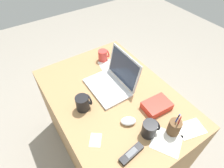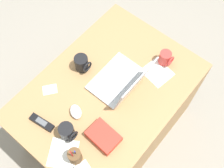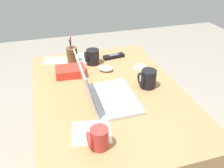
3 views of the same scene
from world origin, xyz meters
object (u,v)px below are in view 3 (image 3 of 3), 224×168
object	(u,v)px
computer_mouse	(106,68)
pen_holder	(72,55)
coffee_mug_tall	(92,57)
coffee_mug_spare	(99,138)
cordless_phone	(114,56)
coffee_mug_white	(148,79)
snack_bag	(70,71)
laptop	(104,93)

from	to	relation	value
computer_mouse	pen_holder	size ratio (longest dim) A/B	0.54
coffee_mug_tall	pen_holder	bearing A→B (deg)	60.43
pen_holder	computer_mouse	bearing A→B (deg)	-137.01
coffee_mug_spare	cordless_phone	xyz separation A→B (m)	(0.81, -0.31, -0.04)
pen_holder	coffee_mug_white	bearing A→B (deg)	-141.15
pen_holder	coffee_mug_spare	bearing A→B (deg)	179.00
coffee_mug_tall	cordless_phone	bearing A→B (deg)	-73.90
coffee_mug_spare	snack_bag	world-z (taller)	coffee_mug_spare
computer_mouse	pen_holder	xyz separation A→B (m)	(0.20, 0.19, 0.03)
coffee_mug_white	computer_mouse	bearing A→B (deg)	35.28
coffee_mug_white	snack_bag	bearing A→B (deg)	56.71
computer_mouse	cordless_phone	world-z (taller)	computer_mouse
laptop	snack_bag	distance (m)	0.36
laptop	coffee_mug_spare	size ratio (longest dim) A/B	3.54
laptop	coffee_mug_tall	bearing A→B (deg)	-4.51
coffee_mug_tall	cordless_phone	size ratio (longest dim) A/B	0.64
coffee_mug_white	cordless_phone	distance (m)	0.44
laptop	coffee_mug_spare	xyz separation A→B (m)	(-0.31, 0.11, -0.00)
coffee_mug_spare	cordless_phone	bearing A→B (deg)	-20.90
coffee_mug_white	coffee_mug_spare	size ratio (longest dim) A/B	1.13
pen_holder	snack_bag	size ratio (longest dim) A/B	0.99
computer_mouse	coffee_mug_tall	bearing A→B (deg)	52.98
coffee_mug_tall	cordless_phone	xyz separation A→B (m)	(0.05, -0.17, -0.04)
coffee_mug_white	snack_bag	size ratio (longest dim) A/B	0.60
coffee_mug_spare	pen_holder	xyz separation A→B (m)	(0.84, -0.01, 0.00)
coffee_mug_tall	cordless_phone	distance (m)	0.18
laptop	pen_holder	world-z (taller)	laptop
cordless_phone	snack_bag	size ratio (longest dim) A/B	0.89
laptop	computer_mouse	world-z (taller)	laptop
computer_mouse	snack_bag	xyz separation A→B (m)	(0.01, 0.23, 0.01)
coffee_mug_tall	cordless_phone	world-z (taller)	coffee_mug_tall
pen_holder	cordless_phone	bearing A→B (deg)	-94.61
laptop	coffee_mug_spare	distance (m)	0.33
coffee_mug_white	coffee_mug_tall	size ratio (longest dim) A/B	1.04
laptop	computer_mouse	xyz separation A→B (m)	(0.33, -0.09, -0.03)
computer_mouse	pen_holder	bearing A→B (deg)	71.17
cordless_phone	snack_bag	distance (m)	0.37
cordless_phone	pen_holder	distance (m)	0.30
coffee_mug_spare	snack_bag	distance (m)	0.65
coffee_mug_white	cordless_phone	xyz separation A→B (m)	(0.43, 0.07, -0.04)
computer_mouse	coffee_mug_spare	xyz separation A→B (m)	(-0.64, 0.20, 0.03)
laptop	computer_mouse	size ratio (longest dim) A/B	3.53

